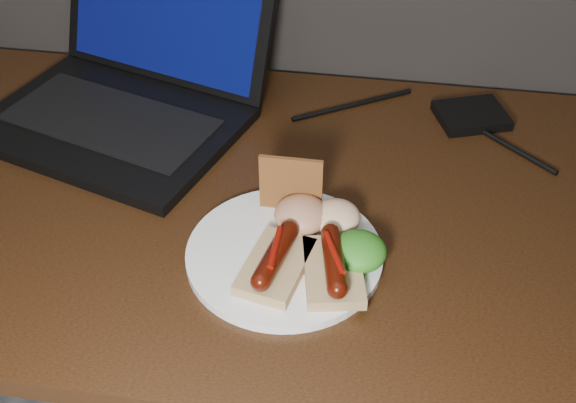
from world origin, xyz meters
The scene contains 11 objects.
desk centered at (0.00, 1.38, 0.66)m, with size 1.40×0.70×0.75m.
laptop centered at (-0.13, 1.57, 0.80)m, with size 0.48×0.47×0.25m.
hard_drive centered at (0.42, 1.63, 0.76)m, with size 0.11×0.09×0.02m, color black.
desk_cables centered at (0.03, 1.54, 0.75)m, with size 1.03×0.31×0.01m.
plate centered at (0.17, 1.27, 0.76)m, with size 0.25×0.25×0.01m, color white.
bread_sausage_center centered at (0.17, 1.23, 0.78)m, with size 0.09×0.13×0.04m.
bread_sausage_right centered at (0.24, 1.23, 0.78)m, with size 0.09×0.13×0.04m.
crispbread centered at (0.17, 1.35, 0.80)m, with size 0.09×0.01×0.09m, color brown.
salad_greens centered at (0.27, 1.26, 0.78)m, with size 0.07×0.07×0.04m, color #1E5A12.
salsa_mound centered at (0.19, 1.32, 0.78)m, with size 0.07×0.07×0.04m, color #9B1F0F.
coleslaw_mound centered at (0.23, 1.32, 0.78)m, with size 0.06×0.06×0.04m, color silver.
Camera 1 is at (0.28, 0.61, 1.41)m, focal length 45.00 mm.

